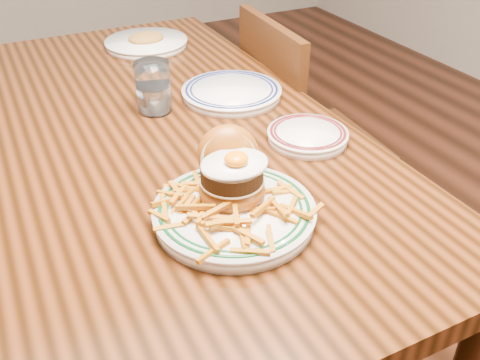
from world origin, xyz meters
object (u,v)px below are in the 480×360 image
table (160,155)px  chair_right (299,138)px  main_plate (233,197)px  side_plate (308,135)px

table → chair_right: chair_right is taller
table → main_plate: (0.01, -0.41, 0.13)m
chair_right → main_plate: main_plate is taller
chair_right → main_plate: size_ratio=2.76×
table → chair_right: (0.56, 0.21, -0.19)m
table → main_plate: bearing=-88.9°
table → main_plate: size_ratio=4.99×
table → side_plate: (0.29, -0.24, 0.10)m
table → side_plate: 0.38m
chair_right → main_plate: bearing=52.0°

